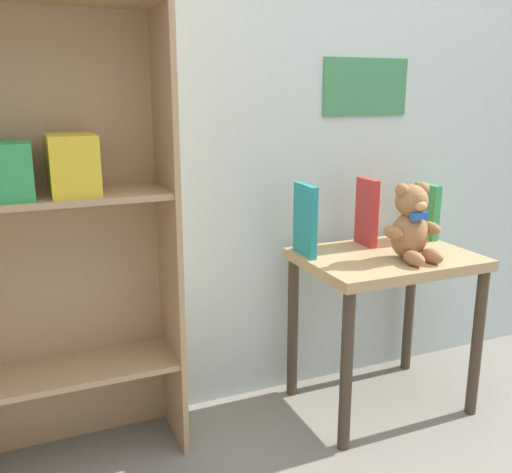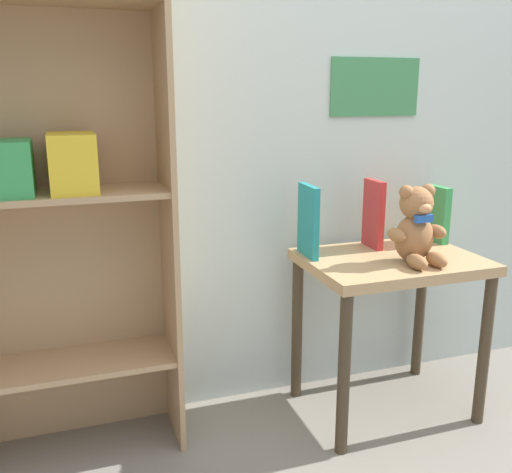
{
  "view_description": "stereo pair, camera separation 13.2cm",
  "coord_description": "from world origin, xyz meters",
  "views": [
    {
      "loc": [
        -1.02,
        -0.58,
        1.14
      ],
      "look_at": [
        -0.32,
        1.05,
        0.68
      ],
      "focal_mm": 40.0,
      "sensor_mm": 36.0,
      "label": 1
    },
    {
      "loc": [
        -0.9,
        -0.63,
        1.14
      ],
      "look_at": [
        -0.32,
        1.05,
        0.68
      ],
      "focal_mm": 40.0,
      "sensor_mm": 36.0,
      "label": 2
    }
  ],
  "objects": [
    {
      "name": "display_table",
      "position": [
        0.16,
        1.0,
        0.49
      ],
      "size": [
        0.6,
        0.44,
        0.58
      ],
      "color": "tan",
      "rests_on": "ground_plane"
    },
    {
      "name": "book_standing_green",
      "position": [
        0.43,
        1.13,
        0.69
      ],
      "size": [
        0.03,
        0.12,
        0.21
      ],
      "primitive_type": "cube",
      "rotation": [
        0.0,
        0.0,
        0.04
      ],
      "color": "#33934C",
      "rests_on": "display_table"
    },
    {
      "name": "book_standing_red",
      "position": [
        0.16,
        1.14,
        0.71
      ],
      "size": [
        0.03,
        0.12,
        0.25
      ],
      "primitive_type": "cube",
      "rotation": [
        0.0,
        0.0,
        -0.01
      ],
      "color": "red",
      "rests_on": "display_table"
    },
    {
      "name": "teddy_bear",
      "position": [
        0.2,
        0.93,
        0.7
      ],
      "size": [
        0.2,
        0.18,
        0.26
      ],
      "color": "#99663D",
      "rests_on": "display_table"
    },
    {
      "name": "wall_back",
      "position": [
        0.0,
        1.29,
        1.25
      ],
      "size": [
        4.8,
        0.07,
        2.5
      ],
      "color": "silver",
      "rests_on": "ground_plane"
    },
    {
      "name": "book_standing_teal",
      "position": [
        -0.11,
        1.11,
        0.71
      ],
      "size": [
        0.03,
        0.15,
        0.25
      ],
      "primitive_type": "cube",
      "rotation": [
        0.0,
        0.0,
        -0.05
      ],
      "color": "teal",
      "rests_on": "display_table"
    },
    {
      "name": "bookshelf_side",
      "position": [
        -0.95,
        1.15,
        0.96
      ],
      "size": [
        0.73,
        0.27,
        1.69
      ],
      "color": "tan",
      "rests_on": "ground_plane"
    }
  ]
}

